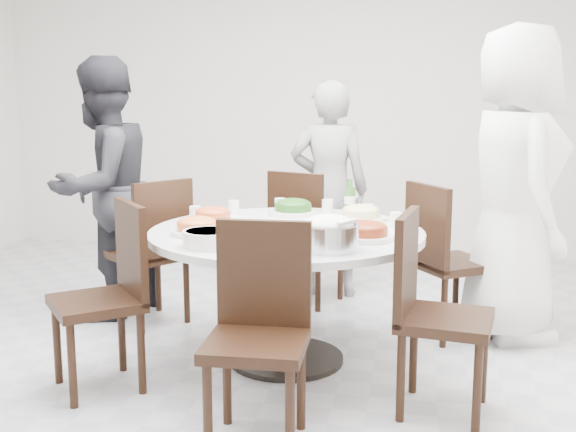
% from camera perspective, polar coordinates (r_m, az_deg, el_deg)
% --- Properties ---
extents(floor, '(6.00, 6.00, 0.01)m').
position_cam_1_polar(floor, '(3.97, -3.32, -12.39)').
color(floor, '#B5B5BA').
rests_on(floor, ground).
extents(wall_back, '(6.00, 0.01, 2.80)m').
position_cam_1_polar(wall_back, '(6.61, 2.70, 9.16)').
color(wall_back, silver).
rests_on(wall_back, ground).
extents(dining_table, '(1.50, 1.50, 0.75)m').
position_cam_1_polar(dining_table, '(4.02, -0.13, -6.38)').
color(dining_table, silver).
rests_on(dining_table, floor).
extents(chair_ne, '(0.58, 0.58, 0.95)m').
position_cam_1_polar(chair_ne, '(4.53, 12.81, -3.41)').
color(chair_ne, black).
rests_on(chair_ne, floor).
extents(chair_n, '(0.54, 0.54, 0.95)m').
position_cam_1_polar(chair_n, '(5.10, 1.63, -1.64)').
color(chair_n, black).
rests_on(chair_n, floor).
extents(chair_nw, '(0.59, 0.59, 0.95)m').
position_cam_1_polar(chair_nw, '(4.74, -10.96, -2.74)').
color(chair_nw, black).
rests_on(chair_nw, floor).
extents(chair_sw, '(0.59, 0.59, 0.95)m').
position_cam_1_polar(chair_sw, '(3.76, -14.93, -6.32)').
color(chair_sw, black).
rests_on(chair_sw, floor).
extents(chair_s, '(0.43, 0.43, 0.95)m').
position_cam_1_polar(chair_s, '(3.08, -2.54, -9.70)').
color(chair_s, black).
rests_on(chair_s, floor).
extents(chair_se, '(0.48, 0.48, 0.95)m').
position_cam_1_polar(chair_se, '(3.46, 12.34, -7.68)').
color(chair_se, black).
rests_on(chair_se, floor).
extents(diner_right, '(0.80, 1.04, 1.89)m').
position_cam_1_polar(diner_right, '(4.53, 17.43, 2.42)').
color(diner_right, silver).
rests_on(diner_right, floor).
extents(diner_middle, '(0.58, 0.39, 1.57)m').
position_cam_1_polar(diner_middle, '(5.25, 3.27, 2.12)').
color(diner_middle, black).
rests_on(diner_middle, floor).
extents(diner_left, '(0.89, 1.00, 1.72)m').
position_cam_1_polar(diner_left, '(4.91, -14.43, 2.11)').
color(diner_left, black).
rests_on(diner_left, floor).
extents(dish_greens, '(0.29, 0.29, 0.07)m').
position_cam_1_polar(dish_greens, '(4.40, 0.40, 0.60)').
color(dish_greens, white).
rests_on(dish_greens, dining_table).
extents(dish_pale, '(0.28, 0.28, 0.08)m').
position_cam_1_polar(dish_pale, '(4.21, 5.76, 0.10)').
color(dish_pale, white).
rests_on(dish_pale, dining_table).
extents(dish_orange, '(0.26, 0.26, 0.07)m').
position_cam_1_polar(dish_orange, '(4.15, -5.95, -0.08)').
color(dish_orange, white).
rests_on(dish_orange, dining_table).
extents(dish_redbrown, '(0.28, 0.28, 0.07)m').
position_cam_1_polar(dish_redbrown, '(3.71, 6.17, -1.33)').
color(dish_redbrown, white).
rests_on(dish_redbrown, dining_table).
extents(dish_tofu, '(0.27, 0.27, 0.07)m').
position_cam_1_polar(dish_tofu, '(3.84, -7.21, -0.94)').
color(dish_tofu, white).
rests_on(dish_tofu, dining_table).
extents(rice_bowl, '(0.29, 0.29, 0.12)m').
position_cam_1_polar(rice_bowl, '(3.47, 3.24, -1.64)').
color(rice_bowl, silver).
rests_on(rice_bowl, dining_table).
extents(soup_bowl, '(0.26, 0.26, 0.08)m').
position_cam_1_polar(soup_bowl, '(3.55, -6.26, -1.78)').
color(soup_bowl, white).
rests_on(soup_bowl, dining_table).
extents(beverage_bottle, '(0.06, 0.06, 0.22)m').
position_cam_1_polar(beverage_bottle, '(4.37, 4.92, 1.48)').
color(beverage_bottle, '#356A2A').
rests_on(beverage_bottle, dining_table).
extents(tea_cups, '(0.07, 0.07, 0.08)m').
position_cam_1_polar(tea_cups, '(4.52, 1.42, 0.88)').
color(tea_cups, white).
rests_on(tea_cups, dining_table).
extents(chopsticks, '(0.24, 0.04, 0.01)m').
position_cam_1_polar(chopsticks, '(4.54, 1.66, 0.48)').
color(chopsticks, tan).
rests_on(chopsticks, dining_table).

